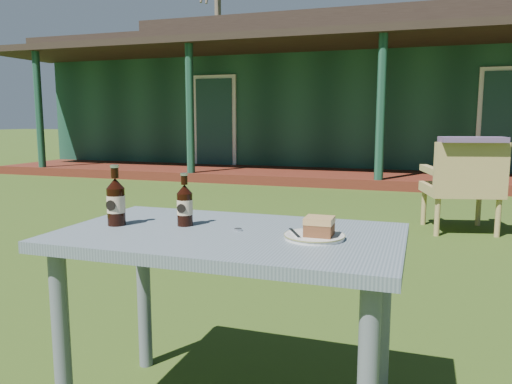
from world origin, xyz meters
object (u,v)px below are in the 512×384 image
(plate, at_px, (314,236))
(cake_slice, at_px, (319,226))
(cafe_table, at_px, (229,259))
(cola_bottle_far, at_px, (116,201))
(cola_bottle_near, at_px, (185,205))
(armchair_left, at_px, (464,182))

(plate, bearing_deg, cake_slice, -26.99)
(cafe_table, xyz_separation_m, cola_bottle_far, (-0.44, -0.03, 0.19))
(cola_bottle_near, height_order, cola_bottle_far, cola_bottle_far)
(cake_slice, bearing_deg, cola_bottle_far, -178.86)
(cafe_table, bearing_deg, cola_bottle_near, 167.12)
(cafe_table, distance_m, plate, 0.33)
(plate, bearing_deg, cola_bottle_near, 174.34)
(armchair_left, bearing_deg, cola_bottle_near, -108.99)
(cola_bottle_near, bearing_deg, armchair_left, 71.01)
(cafe_table, distance_m, cake_slice, 0.36)
(cola_bottle_far, bearing_deg, cafe_table, 3.80)
(cake_slice, xyz_separation_m, armchair_left, (0.71, 3.62, -0.26))
(cake_slice, bearing_deg, plate, 153.01)
(cafe_table, height_order, cake_slice, cake_slice)
(cafe_table, bearing_deg, cake_slice, -2.49)
(cake_slice, height_order, armchair_left, armchair_left)
(cake_slice, bearing_deg, armchair_left, 78.94)
(plate, distance_m, cola_bottle_far, 0.75)
(cola_bottle_far, bearing_deg, cola_bottle_near, 16.60)
(plate, relative_size, cake_slice, 2.22)
(plate, bearing_deg, cafe_table, 179.03)
(plate, xyz_separation_m, cake_slice, (0.02, -0.01, 0.04))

